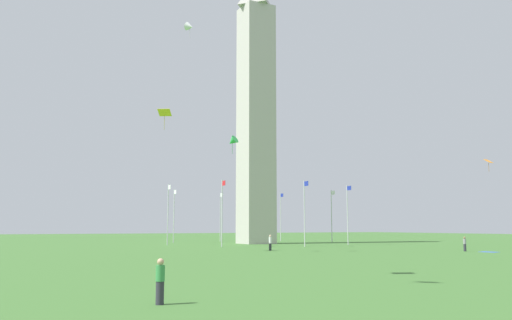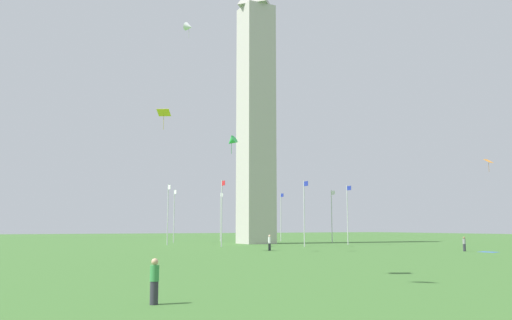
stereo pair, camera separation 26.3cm
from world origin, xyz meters
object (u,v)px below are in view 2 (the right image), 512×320
object	(u,v)px
kite_white_delta	(189,27)
kite_green_delta	(231,141)
flagpole_sw	(174,214)
kite_yellow_diamond	(164,113)
flagpole_n	(304,210)
picnic_blanket_near_first_person	(489,252)
flagpole_e	(332,214)
flagpole_s	(221,215)
flagpole_ne	(348,212)
obelisk_monument	(256,107)
person_gray_shirt	(464,244)
flagpole_nw	(222,210)
person_green_shirt	(154,282)
person_white_shirt	(270,243)
kite_orange_diamond	(489,161)
flagpole_se	(281,215)
flagpole_w	(168,212)

from	to	relation	value
kite_white_delta	kite_green_delta	world-z (taller)	kite_white_delta
flagpole_sw	kite_yellow_diamond	distance (m)	34.98
flagpole_n	picnic_blanket_near_first_person	distance (m)	23.88
flagpole_e	flagpole_s	world-z (taller)	same
flagpole_ne	kite_green_delta	world-z (taller)	kite_green_delta
obelisk_monument	person_gray_shirt	size ratio (longest dim) A/B	27.71
flagpole_nw	person_green_shirt	size ratio (longest dim) A/B	5.59
person_white_shirt	person_green_shirt	world-z (taller)	person_white_shirt
flagpole_nw	picnic_blanket_near_first_person	bearing A→B (deg)	38.18
flagpole_nw	kite_green_delta	size ratio (longest dim) A/B	4.49
kite_orange_diamond	flagpole_s	bearing A→B (deg)	-150.59
kite_white_delta	kite_yellow_diamond	bearing A→B (deg)	-167.88
flagpole_ne	person_white_shirt	xyz separation A→B (m)	(12.00, -19.74, -3.97)
flagpole_ne	person_green_shirt	size ratio (longest dim) A/B	5.59
flagpole_se	flagpole_w	xyz separation A→B (m)	(10.28, -24.81, 0.00)
person_white_shirt	flagpole_w	bearing A→B (deg)	2.84
flagpole_s	person_gray_shirt	world-z (taller)	flagpole_s
kite_orange_diamond	kite_yellow_diamond	distance (m)	44.83
flagpole_n	flagpole_ne	world-z (taller)	same
kite_orange_diamond	kite_yellow_diamond	xyz separation A→B (m)	(-4.52, -44.48, 3.31)
obelisk_monument	person_green_shirt	distance (m)	69.43
person_white_shirt	kite_orange_diamond	bearing A→B (deg)	-106.12
person_green_shirt	person_white_shirt	bearing A→B (deg)	-12.70
flagpole_n	kite_yellow_diamond	distance (m)	24.88
obelisk_monument	flagpole_sw	bearing A→B (deg)	-134.85
flagpole_n	person_gray_shirt	bearing A→B (deg)	24.87
flagpole_se	person_white_shirt	size ratio (longest dim) A/B	5.03
person_green_shirt	picnic_blanket_near_first_person	distance (m)	47.64
flagpole_w	flagpole_sw	bearing A→B (deg)	157.50
flagpole_e	flagpole_nw	distance (m)	26.86
flagpole_s	person_white_shirt	bearing A→B (deg)	-14.41
flagpole_w	kite_orange_diamond	world-z (taller)	kite_orange_diamond
kite_white_delta	person_white_shirt	bearing A→B (deg)	108.23
picnic_blanket_near_first_person	flagpole_nw	bearing A→B (deg)	-141.82
flagpole_sw	kite_orange_diamond	world-z (taller)	kite_orange_diamond
flagpole_ne	kite_orange_diamond	xyz separation A→B (m)	(15.45, 12.42, 6.69)
flagpole_s	flagpole_w	distance (m)	20.55
flagpole_e	flagpole_se	size ratio (longest dim) A/B	1.00
person_white_shirt	kite_green_delta	bearing A→B (deg)	104.26
flagpole_w	kite_white_delta	bearing A→B (deg)	-13.45
person_green_shirt	kite_white_delta	distance (m)	40.27
flagpole_ne	flagpole_s	distance (m)	26.86
flagpole_s	kite_green_delta	distance (m)	42.96
person_gray_shirt	person_white_shirt	xyz separation A→B (m)	(-11.20, -18.24, 0.09)
obelisk_monument	flagpole_w	xyz separation A→B (m)	(0.05, -14.53, -17.31)
flagpole_se	person_green_shirt	xyz separation A→B (m)	(67.61, -42.98, -4.06)
flagpole_ne	kite_green_delta	xyz separation A→B (m)	(14.69, -25.72, 6.82)
flagpole_ne	flagpole_w	distance (m)	26.86
flagpole_s	kite_orange_diamond	size ratio (longest dim) A/B	4.99
flagpole_s	kite_yellow_diamond	distance (m)	43.04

